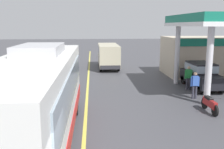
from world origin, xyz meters
TOP-DOWN VIEW (x-y plane):
  - ground at (0.00, 20.00)m, footprint 120.00×120.00m
  - lane_divider_stripe at (0.00, 15.00)m, footprint 0.16×50.00m
  - coach_bus_main at (-1.65, 4.46)m, footprint 2.60×11.04m
  - gas_station_roadside at (10.47, 15.77)m, footprint 9.10×11.95m
  - car_at_pump at (8.08, 12.77)m, footprint 1.70×4.20m
  - minibus_opposing_lane at (2.04, 22.05)m, footprint 2.04×6.13m
  - motorcycle_parked_forecourt at (6.36, 7.63)m, footprint 0.55×1.80m
  - pedestrian_near_pump at (6.55, 10.10)m, footprint 0.55×0.22m
  - pedestrian_by_shop at (7.01, 12.37)m, footprint 0.55×0.22m

SIDE VIEW (x-z plane):
  - ground at x=0.00m, z-range 0.00..0.00m
  - lane_divider_stripe at x=0.00m, z-range 0.00..0.01m
  - motorcycle_parked_forecourt at x=6.36m, z-range -0.02..0.90m
  - pedestrian_near_pump at x=6.55m, z-range 0.10..1.76m
  - pedestrian_by_shop at x=7.01m, z-range 0.10..1.76m
  - car_at_pump at x=8.08m, z-range 0.10..1.92m
  - minibus_opposing_lane at x=2.04m, z-range 0.25..2.69m
  - coach_bus_main at x=-1.65m, z-range -0.12..3.56m
  - gas_station_roadside at x=10.47m, z-range 0.08..5.18m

